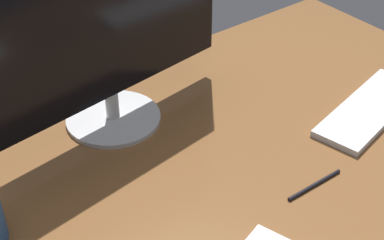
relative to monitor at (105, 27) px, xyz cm
name	(u,v)px	position (x,y,z in cm)	size (l,w,h in cm)	color
desk	(230,150)	(15.06, -23.68, -24.72)	(140.00, 84.00, 2.00)	brown
monitor	(105,27)	(0.00, 0.00, 0.00)	(62.24, 21.68, 45.18)	silver
keyboard	(370,109)	(49.35, -33.74, -22.94)	(34.40, 11.46, 1.56)	silver
pen	(315,185)	(20.12, -43.64, -23.33)	(0.77, 0.77, 14.16)	black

